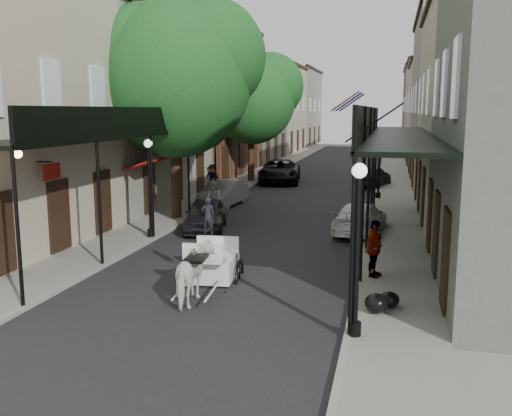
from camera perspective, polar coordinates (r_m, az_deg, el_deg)
The scene contains 24 objects.
ground at distance 15.36m, azimuth -5.33°, elevation -8.85°, with size 140.00×140.00×0.00m, color gray.
road at distance 34.45m, azimuth 5.35°, elevation 1.57°, with size 8.00×90.00×0.01m, color black.
sidewalk_left at distance 35.48m, azimuth -2.68°, elevation 1.93°, with size 2.20×90.00×0.12m, color gray.
sidewalk_right at distance 34.12m, azimuth 13.69°, elevation 1.35°, with size 2.20×90.00×0.12m, color gray.
building_row_left at distance 45.76m, azimuth -3.63°, elevation 10.20°, with size 5.00×80.00×10.50m, color #AAA288.
building_row_right at distance 43.95m, azimuth 18.70°, elevation 9.73°, with size 5.00×80.00×10.50m, color gray.
gallery_left at distance 22.84m, azimuth -11.35°, elevation 7.47°, with size 2.20×18.05×4.88m.
gallery_right at distance 20.77m, azimuth 13.64°, elevation 7.18°, with size 2.20×18.05×4.88m.
tree_near at distance 25.61m, azimuth -7.25°, elevation 13.26°, with size 7.31×6.80×9.63m.
tree_far at distance 39.01m, azimuth 0.06°, elevation 11.15°, with size 6.45×6.00×8.61m.
lamppost_right_near at distance 12.13m, azimuth 10.07°, elevation -3.94°, with size 0.32×0.32×3.71m.
lamppost_left at distance 21.84m, azimuth -10.60°, elevation 2.12°, with size 0.32×0.32×3.71m.
lamppost_right_far at distance 31.91m, azimuth 12.22°, elevation 4.44°, with size 0.32×0.32×3.71m.
horse at distance 14.71m, azimuth -6.08°, elevation -6.60°, with size 0.82×1.80×1.52m, color white.
carriage at distance 16.89m, azimuth -4.13°, elevation -3.63°, with size 1.70×2.35×2.54m.
pedestrian_walking at distance 26.26m, azimuth -4.22°, elevation 0.87°, with size 0.82×0.64×1.69m, color #B9B8AE.
pedestrian_sidewalk_left at distance 34.71m, azimuth -4.39°, elevation 3.12°, with size 0.99×0.57×1.54m, color gray.
pedestrian_sidewalk_right at distance 16.80m, azimuth 11.73°, elevation -3.99°, with size 0.98×0.41×1.67m, color gray.
car_left_near at distance 23.46m, azimuth -5.06°, elevation -0.68°, with size 1.55×3.85×1.31m, color black.
car_left_mid at distance 29.30m, azimuth -3.29°, elevation 1.48°, with size 1.43×4.10×1.35m, color gray.
car_left_far at distance 38.82m, azimuth 2.41°, elevation 3.69°, with size 2.62×5.67×1.58m, color black.
car_right_near at distance 23.20m, azimuth 10.36°, elevation -1.01°, with size 1.73×4.25×1.23m, color silver.
car_right_far at distance 37.47m, azimuth 11.57°, elevation 3.13°, with size 1.63×4.06×1.38m, color black.
trash_bags at distance 14.20m, azimuth 12.44°, elevation -9.16°, with size 0.83×0.98×0.48m.
Camera 1 is at (4.72, -13.77, 4.89)m, focal length 40.00 mm.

